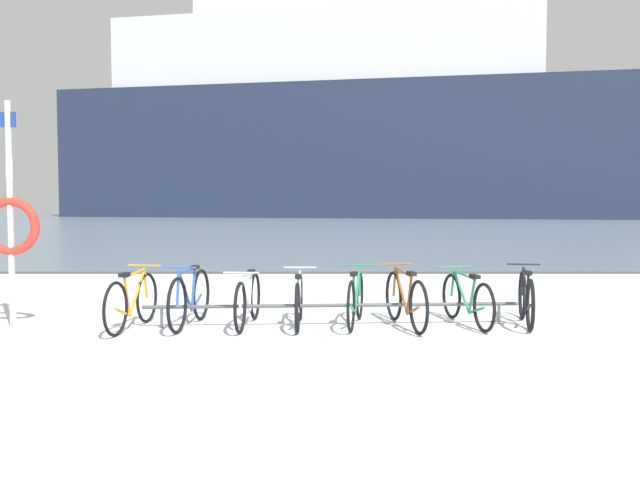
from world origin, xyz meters
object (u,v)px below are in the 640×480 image
(bicycle_0, at_px, (129,301))
(bicycle_6, at_px, (464,300))
(bicycle_2, at_px, (245,300))
(rescue_post, at_px, (7,221))
(bicycle_3, at_px, (296,301))
(bicycle_1, at_px, (186,298))
(ferry_ship, at_px, (332,121))
(bicycle_5, at_px, (402,300))
(bicycle_7, at_px, (523,298))
(bicycle_4, at_px, (353,299))

(bicycle_0, xyz_separation_m, bicycle_6, (4.46, 0.31, -0.03))
(bicycle_0, bearing_deg, bicycle_2, 7.87)
(bicycle_0, relative_size, rescue_post, 0.56)
(bicycle_3, bearing_deg, bicycle_1, -179.28)
(bicycle_3, xyz_separation_m, rescue_post, (-3.81, -0.08, 1.07))
(bicycle_1, relative_size, bicycle_2, 1.01)
(bicycle_6, xyz_separation_m, ferry_ship, (-0.49, 60.87, 9.30))
(bicycle_3, distance_m, ferry_ship, 61.70)
(bicycle_1, relative_size, bicycle_5, 1.00)
(bicycle_2, height_order, bicycle_3, bicycle_2)
(bicycle_3, bearing_deg, bicycle_7, 1.93)
(bicycle_0, xyz_separation_m, bicycle_5, (3.61, 0.15, -0.00))
(bicycle_3, bearing_deg, rescue_post, -178.82)
(bicycle_6, distance_m, rescue_post, 6.19)
(bicycle_1, bearing_deg, bicycle_7, 1.54)
(bicycle_0, distance_m, bicycle_3, 2.19)
(bicycle_0, distance_m, bicycle_6, 4.47)
(bicycle_0, xyz_separation_m, ferry_ship, (3.97, 61.17, 9.27))
(bicycle_0, height_order, bicycle_7, bicycle_0)
(bicycle_4, height_order, bicycle_5, bicycle_5)
(ferry_ship, bearing_deg, bicycle_5, -90.34)
(bicycle_4, relative_size, ferry_ship, 0.03)
(bicycle_5, height_order, rescue_post, rescue_post)
(bicycle_1, height_order, bicycle_4, bicycle_1)
(bicycle_2, distance_m, bicycle_4, 1.45)
(bicycle_7, distance_m, rescue_post, 6.98)
(bicycle_4, xyz_separation_m, rescue_post, (-4.58, -0.14, 1.05))
(bicycle_4, bearing_deg, bicycle_0, -174.93)
(bicycle_1, bearing_deg, rescue_post, -178.53)
(bicycle_7, bearing_deg, ferry_ship, 91.22)
(bicycle_2, relative_size, bicycle_4, 1.03)
(bicycle_6, relative_size, rescue_post, 0.57)
(bicycle_1, height_order, rescue_post, rescue_post)
(bicycle_6, height_order, ferry_ship, ferry_ship)
(bicycle_5, distance_m, bicycle_7, 1.67)
(bicycle_0, relative_size, bicycle_1, 0.96)
(bicycle_1, relative_size, bicycle_6, 1.02)
(bicycle_5, height_order, ferry_ship, ferry_ship)
(rescue_post, xyz_separation_m, ferry_ship, (5.60, 61.05, 8.23))
(bicycle_5, xyz_separation_m, rescue_post, (-5.24, -0.03, 1.05))
(rescue_post, bearing_deg, bicycle_5, 0.29)
(bicycle_2, height_order, bicycle_6, bicycle_2)
(bicycle_2, distance_m, bicycle_6, 2.96)
(bicycle_3, relative_size, rescue_post, 0.55)
(bicycle_4, xyz_separation_m, bicycle_5, (0.66, -0.11, 0.01))
(bicycle_6, relative_size, ferry_ship, 0.03)
(bicycle_3, height_order, bicycle_6, bicycle_3)
(bicycle_6, bearing_deg, bicycle_5, -169.65)
(bicycle_0, xyz_separation_m, rescue_post, (-1.63, 0.12, 1.05))
(bicycle_1, bearing_deg, bicycle_3, 0.72)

